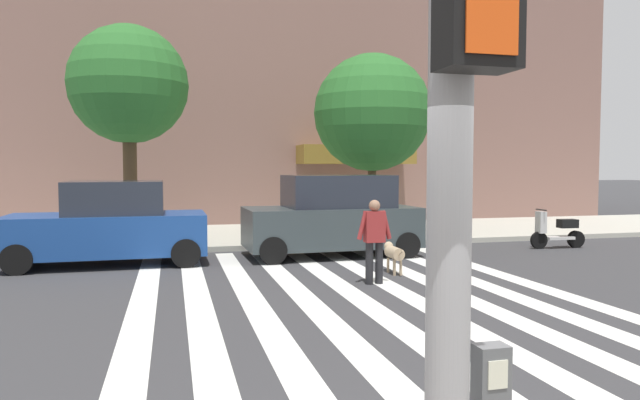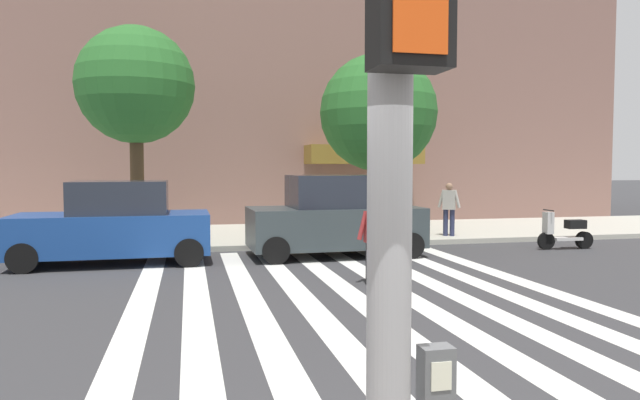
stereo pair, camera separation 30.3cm
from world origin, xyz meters
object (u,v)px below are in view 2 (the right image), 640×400
at_px(dog_on_leash, 395,253).
at_px(parked_car_behind_first, 115,225).
at_px(parked_car_third_in_line, 337,217).
at_px(parked_scooter, 565,232).
at_px(pedestrian_bystander, 449,206).
at_px(street_tree_nearest, 136,86).
at_px(pedestrian_dog_walker, 375,237).
at_px(street_tree_middle, 378,113).

bearing_deg(dog_on_leash, parked_car_behind_first, 155.54).
relative_size(parked_car_third_in_line, dog_on_leash, 4.63).
distance_m(parked_car_behind_first, parked_scooter, 11.89).
height_order(parked_car_behind_first, dog_on_leash, parked_car_behind_first).
distance_m(parked_car_behind_first, pedestrian_bystander, 9.80).
bearing_deg(parked_car_behind_first, street_tree_nearest, 84.95).
xyz_separation_m(pedestrian_dog_walker, pedestrian_bystander, (4.35, 5.87, 0.15)).
xyz_separation_m(parked_car_third_in_line, parked_scooter, (6.48, -0.24, -0.53)).
bearing_deg(parked_car_third_in_line, street_tree_middle, 52.29).
xyz_separation_m(parked_scooter, street_tree_nearest, (-11.61, 3.31, 4.09)).
height_order(parked_car_behind_first, pedestrian_bystander, parked_car_behind_first).
bearing_deg(parked_car_behind_first, pedestrian_bystander, 12.99).
distance_m(pedestrian_dog_walker, dog_on_leash, 1.32).
bearing_deg(parked_car_behind_first, pedestrian_dog_walker, -35.18).
bearing_deg(pedestrian_dog_walker, street_tree_middle, 70.83).
relative_size(parked_car_behind_first, pedestrian_bystander, 2.71).
distance_m(street_tree_middle, dog_on_leash, 6.44).
bearing_deg(parked_scooter, parked_car_third_in_line, 177.87).
height_order(street_tree_middle, pedestrian_dog_walker, street_tree_middle).
bearing_deg(street_tree_nearest, parked_car_behind_first, -95.05).
relative_size(street_tree_nearest, dog_on_leash, 6.43).
bearing_deg(pedestrian_bystander, street_tree_middle, 171.62).
bearing_deg(street_tree_nearest, street_tree_middle, -4.39).
bearing_deg(pedestrian_bystander, parked_car_behind_first, -167.01).
distance_m(parked_car_behind_first, street_tree_nearest, 4.78).
bearing_deg(parked_car_behind_first, parked_scooter, -1.16).
height_order(street_tree_nearest, pedestrian_dog_walker, street_tree_nearest).
relative_size(parked_car_behind_first, street_tree_nearest, 0.73).
xyz_separation_m(parked_car_behind_first, street_tree_middle, (7.35, 2.53, 3.01)).
bearing_deg(street_tree_nearest, parked_car_third_in_line, -30.90).
distance_m(parked_car_third_in_line, street_tree_middle, 4.32).
bearing_deg(pedestrian_bystander, dog_on_leash, -126.00).
distance_m(dog_on_leash, pedestrian_bystander, 6.12).
xyz_separation_m(street_tree_nearest, pedestrian_bystander, (9.28, -0.87, -3.49)).
relative_size(street_tree_middle, pedestrian_bystander, 3.39).
height_order(parked_scooter, pedestrian_bystander, pedestrian_bystander).
bearing_deg(parked_car_third_in_line, parked_scooter, -2.13).
bearing_deg(street_tree_middle, parked_car_behind_first, -161.03).
relative_size(pedestrian_dog_walker, pedestrian_bystander, 1.00).
height_order(pedestrian_dog_walker, dog_on_leash, pedestrian_dog_walker).
relative_size(parked_car_third_in_line, street_tree_middle, 0.79).
xyz_separation_m(parked_scooter, pedestrian_dog_walker, (-6.68, -3.42, 0.45)).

